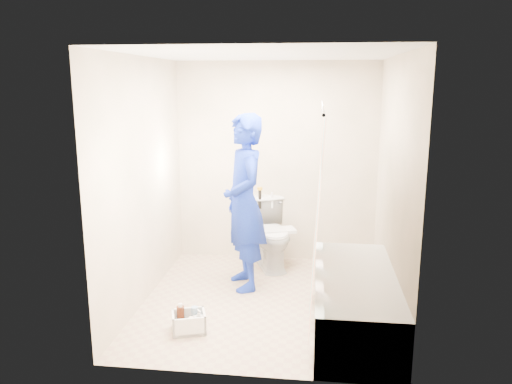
# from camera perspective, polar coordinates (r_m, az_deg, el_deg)

# --- Properties ---
(floor) EXTENTS (2.60, 2.60, 0.00)m
(floor) POSITION_cam_1_polar(r_m,az_deg,el_deg) (5.12, 0.98, -12.44)
(floor) COLOR tan
(floor) RESTS_ON ground
(ceiling) EXTENTS (2.40, 2.60, 0.02)m
(ceiling) POSITION_cam_1_polar(r_m,az_deg,el_deg) (4.65, 1.09, 15.47)
(ceiling) COLOR white
(ceiling) RESTS_ON wall_back
(wall_back) EXTENTS (2.40, 0.02, 2.40)m
(wall_back) POSITION_cam_1_polar(r_m,az_deg,el_deg) (6.01, 2.34, 3.32)
(wall_back) COLOR beige
(wall_back) RESTS_ON ground
(wall_front) EXTENTS (2.40, 0.02, 2.40)m
(wall_front) POSITION_cam_1_polar(r_m,az_deg,el_deg) (3.49, -1.22, -3.47)
(wall_front) COLOR beige
(wall_front) RESTS_ON ground
(wall_left) EXTENTS (0.02, 2.60, 2.40)m
(wall_left) POSITION_cam_1_polar(r_m,az_deg,el_deg) (5.01, -12.75, 1.15)
(wall_left) COLOR beige
(wall_left) RESTS_ON ground
(wall_right) EXTENTS (0.02, 2.60, 2.40)m
(wall_right) POSITION_cam_1_polar(r_m,az_deg,el_deg) (4.77, 15.52, 0.44)
(wall_right) COLOR beige
(wall_right) RESTS_ON ground
(bathtub) EXTENTS (0.70, 1.75, 0.50)m
(bathtub) POSITION_cam_1_polar(r_m,az_deg,el_deg) (4.61, 11.20, -11.95)
(bathtub) COLOR white
(bathtub) RESTS_ON ground
(curtain_rod) EXTENTS (0.02, 1.90, 0.02)m
(curtain_rod) POSITION_cam_1_polar(r_m,az_deg,el_deg) (4.20, 7.63, 9.54)
(curtain_rod) COLOR silver
(curtain_rod) RESTS_ON wall_back
(shower_curtain) EXTENTS (0.06, 1.75, 1.80)m
(shower_curtain) POSITION_cam_1_polar(r_m,az_deg,el_deg) (4.34, 7.27, -2.80)
(shower_curtain) COLOR white
(shower_curtain) RESTS_ON curtain_rod
(toilet) EXTENTS (0.69, 0.90, 0.81)m
(toilet) POSITION_cam_1_polar(r_m,az_deg,el_deg) (5.92, 1.72, -4.74)
(toilet) COLOR silver
(toilet) RESTS_ON ground
(tank_lid) EXTENTS (0.54, 0.37, 0.04)m
(tank_lid) POSITION_cam_1_polar(r_m,az_deg,el_deg) (5.78, 2.04, -4.45)
(tank_lid) COLOR silver
(tank_lid) RESTS_ON toilet
(tank_internals) EXTENTS (0.19, 0.10, 0.26)m
(tank_internals) POSITION_cam_1_polar(r_m,az_deg,el_deg) (6.01, 0.81, -0.60)
(tank_internals) COLOR black
(tank_internals) RESTS_ON toilet
(plumber) EXTENTS (0.67, 0.79, 1.85)m
(plumber) POSITION_cam_1_polar(r_m,az_deg,el_deg) (5.20, -1.35, -1.24)
(plumber) COLOR navy
(plumber) RESTS_ON ground
(cleaning_caddy) EXTENTS (0.35, 0.31, 0.22)m
(cleaning_caddy) POSITION_cam_1_polar(r_m,az_deg,el_deg) (4.58, -7.57, -14.58)
(cleaning_caddy) COLOR white
(cleaning_caddy) RESTS_ON ground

